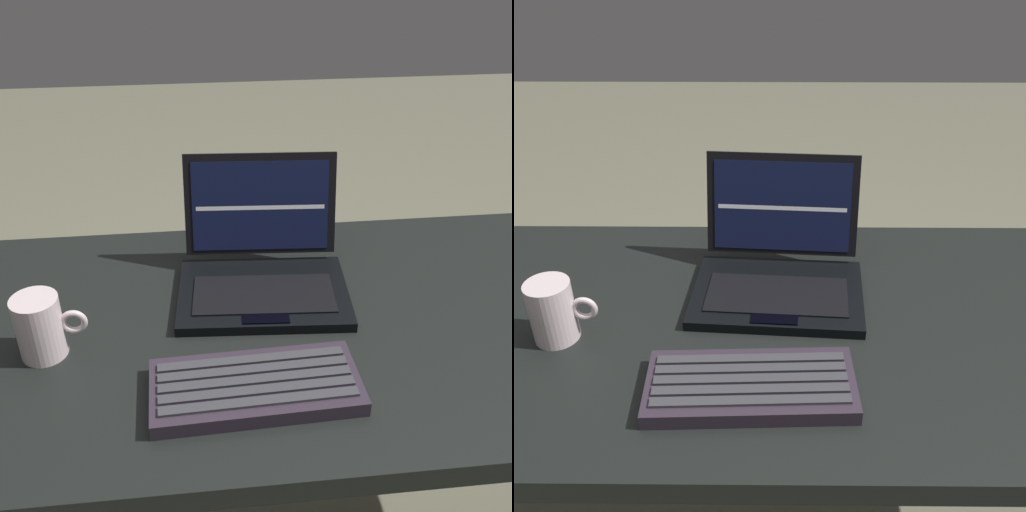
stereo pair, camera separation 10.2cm
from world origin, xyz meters
The scene contains 4 objects.
desk centered at (0.00, 0.00, 0.64)m, with size 1.65×0.66×0.71m.
laptop_front centered at (-0.05, 0.10, 0.76)m, with size 0.31×0.28×0.22m.
external_keyboard centered at (-0.09, -0.17, 0.73)m, with size 0.31×0.15×0.03m.
coffee_mug centered at (-0.41, -0.05, 0.77)m, with size 0.11×0.07×0.10m.
Camera 1 is at (-0.16, -0.81, 1.35)m, focal length 42.19 mm.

